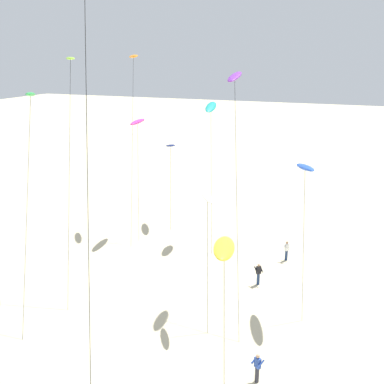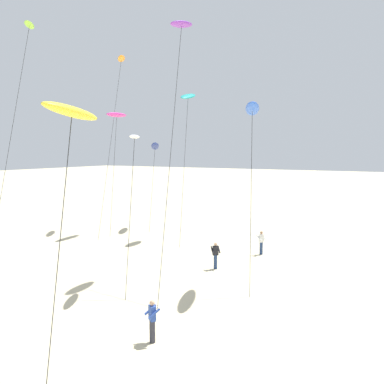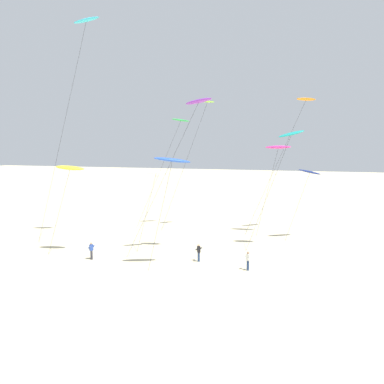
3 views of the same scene
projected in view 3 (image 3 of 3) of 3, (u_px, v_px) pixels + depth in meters
name	position (u px, v px, depth m)	size (l,w,h in m)	color
ground_plane	(162.00, 288.00, 29.51)	(260.00, 260.00, 0.00)	beige
kite_teal	(291.00, 135.00, 38.61)	(5.43, 2.17, 12.38)	teal
kite_blue	(172.00, 161.00, 32.57)	(3.58, 1.83, 9.88)	blue
kite_cyan	(86.00, 23.00, 40.62)	(7.01, 2.88, 24.14)	#33BFE0
kite_lime	(206.00, 105.00, 47.31)	(6.34, 3.01, 16.04)	#8CD833
kite_green	(180.00, 122.00, 49.10)	(6.51, 3.02, 14.06)	green
kite_yellow	(70.00, 168.00, 37.46)	(3.72, 1.63, 8.93)	yellow
kite_purple	(198.00, 103.00, 36.35)	(7.78, 3.07, 15.29)	purple
kite_orange	(305.00, 101.00, 45.44)	(7.80, 3.69, 16.24)	orange
kite_navy	(310.00, 172.00, 43.13)	(3.81, 2.27, 8.16)	navy
kite_white	(156.00, 173.00, 38.64)	(2.96, 1.54, 8.15)	white
kite_magenta	(278.00, 147.00, 45.27)	(3.74, 1.48, 10.73)	#D8339E
kite_flyer_nearest	(199.00, 252.00, 35.97)	(0.73, 0.73, 1.67)	navy
kite_flyer_middle	(248.00, 260.00, 33.47)	(0.70, 0.68, 1.67)	navy
kite_flyer_furthest	(91.00, 250.00, 36.61)	(0.72, 0.72, 1.67)	#33333D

